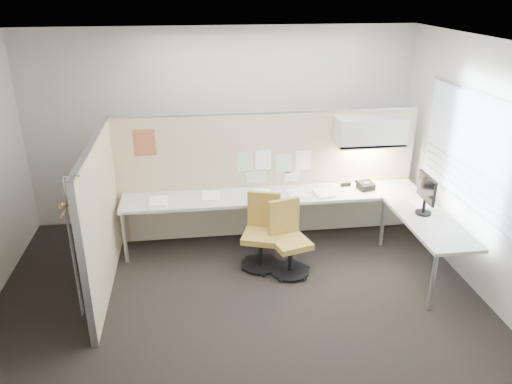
{
  "coord_description": "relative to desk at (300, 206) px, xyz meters",
  "views": [
    {
      "loc": [
        -0.44,
        -4.72,
        3.34
      ],
      "look_at": [
        0.3,
        0.8,
        0.98
      ],
      "focal_mm": 35.0,
      "sensor_mm": 36.0,
      "label": 1
    }
  ],
  "objects": [
    {
      "name": "wall_back",
      "position": [
        -0.93,
        1.12,
        0.8
      ],
      "size": [
        5.5,
        0.02,
        2.8
      ],
      "primitive_type": "cube",
      "color": "beige",
      "rests_on": "ground"
    },
    {
      "name": "coat_hook",
      "position": [
        -2.51,
        -1.63,
        0.81
      ],
      "size": [
        0.18,
        0.47,
        1.41
      ],
      "color": "silver",
      "rests_on": "partition_left"
    },
    {
      "name": "wall_front",
      "position": [
        -0.93,
        -3.38,
        0.8
      ],
      "size": [
        5.5,
        0.02,
        2.8
      ],
      "primitive_type": "cube",
      "color": "beige",
      "rests_on": "ground"
    },
    {
      "name": "floor",
      "position": [
        -0.93,
        -1.13,
        -0.61
      ],
      "size": [
        5.5,
        4.5,
        0.01
      ],
      "primitive_type": "cube",
      "color": "black",
      "rests_on": "ground"
    },
    {
      "name": "stapler",
      "position": [
        0.7,
        0.29,
        0.15
      ],
      "size": [
        0.14,
        0.05,
        0.05
      ],
      "primitive_type": "cube",
      "rotation": [
        0.0,
        0.0,
        0.06
      ],
      "color": "black",
      "rests_on": "desk"
    },
    {
      "name": "window_pane",
      "position": [
        1.79,
        -1.13,
        0.95
      ],
      "size": [
        0.01,
        2.8,
        1.3
      ],
      "primitive_type": "cube",
      "color": "#ACB8C8",
      "rests_on": "wall_right"
    },
    {
      "name": "chair_right",
      "position": [
        -0.27,
        -0.58,
        -0.18
      ],
      "size": [
        0.52,
        0.54,
        0.9
      ],
      "rotation": [
        0.0,
        0.0,
        0.28
      ],
      "color": "black",
      "rests_on": "floor"
    },
    {
      "name": "monitor",
      "position": [
        1.37,
        -0.69,
        0.41
      ],
      "size": [
        0.19,
        0.47,
        0.49
      ],
      "rotation": [
        0.0,
        0.0,
        1.53
      ],
      "color": "black",
      "rests_on": "desk"
    },
    {
      "name": "desk",
      "position": [
        0.0,
        0.0,
        0.0
      ],
      "size": [
        4.0,
        2.07,
        0.73
      ],
      "color": "beige",
      "rests_on": "floor"
    },
    {
      "name": "paper_stack_4",
      "position": [
        0.33,
        0.07,
        0.14
      ],
      "size": [
        0.25,
        0.32,
        0.02
      ],
      "primitive_type": "cube",
      "rotation": [
        0.0,
        0.0,
        0.07
      ],
      "color": "white",
      "rests_on": "desk"
    },
    {
      "name": "task_light_strip",
      "position": [
        0.97,
        0.26,
        0.7
      ],
      "size": [
        0.6,
        0.06,
        0.02
      ],
      "primitive_type": "cube",
      "color": "#FFEABF",
      "rests_on": "overhead_bin"
    },
    {
      "name": "partition_back",
      "position": [
        -0.38,
        0.47,
        0.27
      ],
      "size": [
        4.1,
        0.06,
        1.75
      ],
      "primitive_type": "cube",
      "color": "#C6AD89",
      "rests_on": "floor"
    },
    {
      "name": "paper_stack_1",
      "position": [
        -1.17,
        0.18,
        0.14
      ],
      "size": [
        0.25,
        0.32,
        0.02
      ],
      "primitive_type": "cube",
      "rotation": [
        0.0,
        0.0,
        -0.08
      ],
      "color": "white",
      "rests_on": "desk"
    },
    {
      "name": "chair_left",
      "position": [
        -0.57,
        -0.38,
        -0.17
      ],
      "size": [
        0.55,
        0.56,
        0.92
      ],
      "rotation": [
        0.0,
        0.0,
        -0.32
      ],
      "color": "black",
      "rests_on": "floor"
    },
    {
      "name": "poster",
      "position": [
        -1.98,
        0.44,
        0.82
      ],
      "size": [
        0.28,
        0.0,
        0.35
      ],
      "primitive_type": "cube",
      "color": "orange",
      "rests_on": "partition_back"
    },
    {
      "name": "paper_stack_2",
      "position": [
        -0.5,
        0.13,
        0.15
      ],
      "size": [
        0.27,
        0.33,
        0.04
      ],
      "primitive_type": "cube",
      "rotation": [
        0.0,
        0.0,
        -0.13
      ],
      "color": "white",
      "rests_on": "desk"
    },
    {
      "name": "paper_stack_5",
      "position": [
        1.47,
        -0.46,
        0.14
      ],
      "size": [
        0.25,
        0.31,
        0.02
      ],
      "primitive_type": "cube",
      "rotation": [
        0.0,
        0.0,
        0.06
      ],
      "color": "white",
      "rests_on": "desk"
    },
    {
      "name": "overhead_bin",
      "position": [
        0.97,
        0.26,
        0.91
      ],
      "size": [
        0.9,
        0.36,
        0.38
      ],
      "primitive_type": "cube",
      "color": "beige",
      "rests_on": "partition_back"
    },
    {
      "name": "paper_stack_3",
      "position": [
        -0.03,
        0.12,
        0.14
      ],
      "size": [
        0.25,
        0.31,
        0.02
      ],
      "primitive_type": "cube",
      "rotation": [
        0.0,
        0.0,
        0.06
      ],
      "color": "white",
      "rests_on": "desk"
    },
    {
      "name": "paper_stack_0",
      "position": [
        -1.84,
        0.07,
        0.15
      ],
      "size": [
        0.23,
        0.3,
        0.04
      ],
      "primitive_type": "cube",
      "rotation": [
        0.0,
        0.0,
        -0.01
      ],
      "color": "white",
      "rests_on": "desk"
    },
    {
      "name": "pinned_papers",
      "position": [
        -0.3,
        0.44,
        0.43
      ],
      "size": [
        1.01,
        0.0,
        0.47
      ],
      "color": "#8CBF8C",
      "rests_on": "partition_back"
    },
    {
      "name": "phone",
      "position": [
        0.93,
        0.15,
        0.18
      ],
      "size": [
        0.25,
        0.23,
        0.12
      ],
      "rotation": [
        0.0,
        0.0,
        0.24
      ],
      "color": "black",
      "rests_on": "desk"
    },
    {
      "name": "tape_dispenser",
      "position": [
        0.89,
        0.19,
        0.16
      ],
      "size": [
        0.11,
        0.08,
        0.06
      ],
      "primitive_type": "cube",
      "rotation": [
        0.0,
        0.0,
        0.24
      ],
      "color": "black",
      "rests_on": "desk"
    },
    {
      "name": "partition_left",
      "position": [
        -2.43,
        -0.63,
        0.27
      ],
      "size": [
        0.06,
        2.2,
        1.75
      ],
      "primitive_type": "cube",
      "color": "#C6AD89",
      "rests_on": "floor"
    },
    {
      "name": "wall_right",
      "position": [
        1.82,
        -1.13,
        0.8
      ],
      "size": [
        0.02,
        4.5,
        2.8
      ],
      "primitive_type": "cube",
      "color": "beige",
      "rests_on": "ground"
    },
    {
      "name": "ceiling",
      "position": [
        -0.93,
        -1.13,
        2.2
      ],
      "size": [
        5.5,
        4.5,
        0.01
      ],
      "primitive_type": "cube",
      "color": "white",
      "rests_on": "wall_back"
    }
  ]
}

